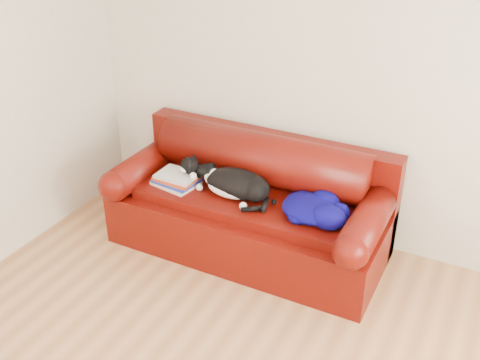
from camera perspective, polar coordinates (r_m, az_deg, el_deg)
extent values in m
cube|color=beige|center=(4.16, 12.09, 9.43)|extent=(4.50, 0.02, 2.60)
cube|color=#420204|center=(4.41, 0.89, -4.57)|extent=(2.10, 0.90, 0.42)
cube|color=#420204|center=(4.24, 0.62, -2.18)|extent=(1.66, 0.62, 0.10)
cylinder|color=black|center=(4.71, -11.19, -5.50)|extent=(0.06, 0.06, 0.05)
cylinder|color=black|center=(4.02, 10.95, -12.32)|extent=(0.06, 0.06, 0.05)
cylinder|color=black|center=(5.15, -6.79, -1.88)|extent=(0.06, 0.06, 0.05)
cylinder|color=black|center=(4.53, 13.47, -7.30)|extent=(0.06, 0.06, 0.05)
cube|color=#420204|center=(4.58, 2.91, -0.11)|extent=(2.10, 0.18, 0.85)
cylinder|color=#420204|center=(4.37, 2.39, 2.20)|extent=(1.70, 0.40, 0.40)
cylinder|color=#420204|center=(4.67, -9.36, 1.74)|extent=(0.24, 0.88, 0.24)
sphere|color=#420204|center=(4.37, -12.68, -0.60)|extent=(0.24, 0.24, 0.24)
cylinder|color=#420204|center=(3.98, 13.06, -3.81)|extent=(0.24, 0.88, 0.24)
sphere|color=#420204|center=(3.62, 11.17, -7.18)|extent=(0.24, 0.24, 0.24)
cube|color=beige|center=(4.39, -6.42, -0.33)|extent=(0.37, 0.30, 0.02)
cube|color=white|center=(4.39, -6.42, -0.33)|extent=(0.35, 0.29, 0.02)
cube|color=#1F33A9|center=(4.38, -6.44, -0.04)|extent=(0.35, 0.28, 0.02)
cube|color=white|center=(4.38, -6.44, -0.04)|extent=(0.33, 0.27, 0.02)
cube|color=#C03A16|center=(4.36, -6.46, 0.25)|extent=(0.33, 0.26, 0.02)
cube|color=white|center=(4.36, -6.46, 0.25)|extent=(0.31, 0.25, 0.02)
cube|color=silver|center=(4.35, -6.48, 0.54)|extent=(0.31, 0.24, 0.02)
cube|color=white|center=(4.35, -6.48, 0.54)|extent=(0.29, 0.23, 0.02)
ellipsoid|color=black|center=(4.16, -0.28, -0.37)|extent=(0.55, 0.36, 0.21)
ellipsoid|color=white|center=(4.15, -1.03, -1.08)|extent=(0.38, 0.22, 0.13)
ellipsoid|color=white|center=(4.25, -2.71, 0.31)|extent=(0.17, 0.15, 0.13)
ellipsoid|color=black|center=(4.10, 1.56, -1.13)|extent=(0.24, 0.24, 0.18)
ellipsoid|color=black|center=(4.32, -3.82, 1.70)|extent=(0.17, 0.16, 0.13)
ellipsoid|color=white|center=(4.30, -4.35, 1.34)|extent=(0.08, 0.07, 0.05)
sphere|color=#BF7272|center=(4.30, -4.60, 1.38)|extent=(0.02, 0.02, 0.02)
cone|color=black|center=(4.26, -3.98, 2.20)|extent=(0.07, 0.06, 0.06)
cone|color=black|center=(4.31, -3.37, 2.54)|extent=(0.07, 0.06, 0.06)
cylinder|color=black|center=(4.05, 2.56, -2.49)|extent=(0.09, 0.18, 0.05)
sphere|color=white|center=(4.30, -3.33, -0.65)|extent=(0.05, 0.05, 0.05)
sphere|color=white|center=(4.04, 0.32, -2.65)|extent=(0.05, 0.05, 0.05)
ellipsoid|color=#02023F|center=(3.97, 7.28, -2.84)|extent=(0.45, 0.42, 0.14)
ellipsoid|color=#02023F|center=(3.87, 8.90, -3.65)|extent=(0.28, 0.24, 0.16)
ellipsoid|color=#02023F|center=(4.07, 6.40, -2.18)|extent=(0.28, 0.32, 0.10)
ellipsoid|color=#02023F|center=(4.04, 8.61, -2.09)|extent=(0.23, 0.19, 0.16)
ellipsoid|color=#02023F|center=(3.91, 6.04, -3.57)|extent=(0.18, 0.19, 0.10)
ellipsoid|color=silver|center=(3.87, 7.80, -3.37)|extent=(0.19, 0.08, 0.04)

